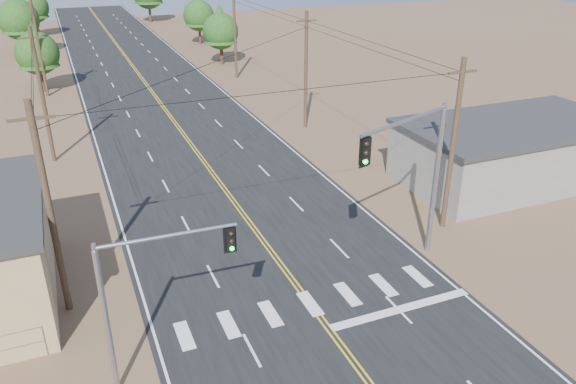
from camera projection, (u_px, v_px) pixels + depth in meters
road at (196, 150)px, 44.83m from camera, size 15.00×200.00×0.02m
building_right at (512, 152)px, 38.87m from camera, size 15.00×8.00×4.00m
utility_pole_left_near at (50, 210)px, 23.96m from camera, size 1.80×0.30×10.00m
utility_pole_left_mid at (42, 95)px, 40.69m from camera, size 1.80×0.30×10.00m
utility_pole_left_far at (39, 47)px, 57.42m from camera, size 1.80×0.30×10.00m
utility_pole_right_near at (453, 145)px, 31.25m from camera, size 1.80×0.30×10.00m
utility_pole_right_mid at (306, 70)px, 47.98m from camera, size 1.80×0.30×10.00m
utility_pole_right_far at (235, 34)px, 64.71m from camera, size 1.80×0.30×10.00m
signal_mast_left at (144, 288)px, 20.09m from camera, size 5.06×0.55×6.47m
signal_mast_right at (418, 164)px, 27.37m from camera, size 6.07×2.54×8.35m
tree_left_near at (36, 49)px, 59.27m from camera, size 4.51×4.51×7.51m
tree_left_mid at (18, 15)px, 76.04m from camera, size 5.39×5.39×8.98m
tree_left_far at (32, 4)px, 90.72m from camera, size 5.03×5.03×8.38m
tree_right_near at (220, 27)px, 71.70m from camera, size 4.59×4.59×7.65m
tree_right_mid at (198, 12)px, 84.80m from camera, size 4.61×4.61×7.69m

